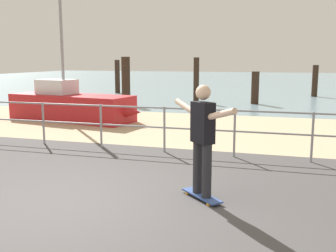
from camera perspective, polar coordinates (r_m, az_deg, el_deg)
The scene contains 12 objects.
ground_plane at distance 5.26m, azimuth -19.72°, elevation -14.56°, with size 24.00×10.00×0.04m, color #474444.
beach_strip at distance 12.36m, azimuth 2.79°, elevation -0.23°, with size 24.00×6.00×0.04m, color tan.
sea_surface at distance 39.98m, azimuth 12.67°, elevation 6.32°, with size 72.00×50.00×0.04m, color #75939E.
railing_fence at distance 9.51m, azimuth -9.57°, elevation 0.95°, with size 12.59×0.05×1.05m.
sailboat at distance 13.96m, azimuth -13.14°, elevation 2.82°, with size 5.06×2.11×5.02m.
skateboard at distance 6.11m, azimuth 4.84°, elevation -9.90°, with size 0.72×0.69×0.08m.
skateboarder at distance 5.86m, azimuth 4.97°, elevation -1.11°, with size 1.12×1.05×1.65m.
groyne_post_0 at distance 24.89m, azimuth -7.25°, elevation 7.00°, with size 0.30×0.30×2.04m, color #332319.
groyne_post_1 at distance 18.71m, azimuth -6.04°, elevation 6.44°, with size 0.40×0.40×2.20m, color #332319.
groyne_post_2 at distance 19.78m, azimuth 4.05°, elevation 6.60°, with size 0.28×0.28×2.17m, color #332319.
groyne_post_3 at distance 19.08m, azimuth 12.34°, elevation 5.33°, with size 0.36×0.36×1.53m, color #332319.
groyne_post_4 at distance 23.76m, azimuth 20.25°, elevation 6.05°, with size 0.32×0.32×1.77m, color #332319.
Camera 1 is at (2.95, -4.81, 2.10)m, focal length 42.67 mm.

